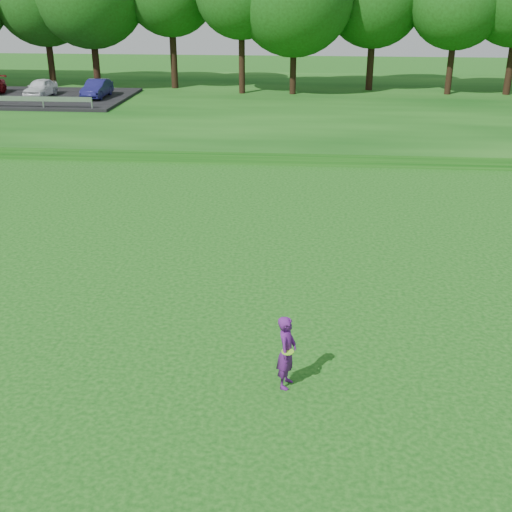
{
  "coord_description": "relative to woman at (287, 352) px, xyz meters",
  "views": [
    {
      "loc": [
        0.78,
        -10.8,
        7.98
      ],
      "look_at": [
        -0.58,
        4.86,
        1.3
      ],
      "focal_mm": 45.0,
      "sensor_mm": 36.0,
      "label": 1
    }
  ],
  "objects": [
    {
      "name": "woman",
      "position": [
        0.0,
        0.0,
        0.0
      ],
      "size": [
        0.52,
        0.68,
        1.66
      ],
      "color": "#5D1A76",
      "rests_on": "ground"
    },
    {
      "name": "walking_path",
      "position": [
        -0.42,
        19.14,
        -0.81
      ],
      "size": [
        130.0,
        1.6,
        0.04
      ],
      "primitive_type": "cube",
      "color": "gray",
      "rests_on": "ground"
    },
    {
      "name": "ground",
      "position": [
        -0.42,
        -0.86,
        -0.83
      ],
      "size": [
        140.0,
        140.0,
        0.0
      ],
      "primitive_type": "plane",
      "color": "#0D450E",
      "rests_on": "ground"
    },
    {
      "name": "berm",
      "position": [
        -0.42,
        33.14,
        -0.53
      ],
      "size": [
        130.0,
        30.0,
        0.6
      ],
      "primitive_type": "cube",
      "color": "#0D450E",
      "rests_on": "ground"
    }
  ]
}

